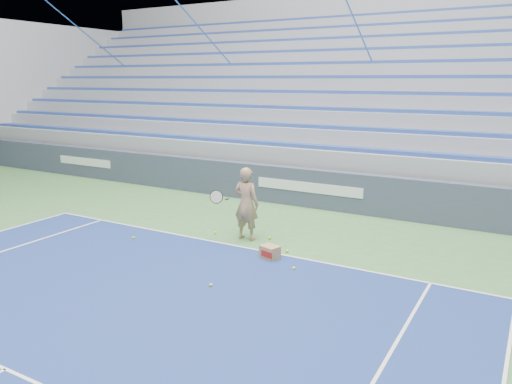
% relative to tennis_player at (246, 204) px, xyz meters
% --- Properties ---
extents(sponsor_barrier, '(30.00, 0.32, 1.10)m').
position_rel_tennis_player_xyz_m(sponsor_barrier, '(0.07, 3.45, -0.29)').
color(sponsor_barrier, '#374055').
rests_on(sponsor_barrier, ground).
extents(bleachers, '(31.00, 9.15, 7.30)m').
position_rel_tennis_player_xyz_m(bleachers, '(0.07, 9.17, 1.52)').
color(bleachers, '#92959B').
rests_on(bleachers, ground).
extents(tennis_player, '(0.91, 0.82, 1.67)m').
position_rel_tennis_player_xyz_m(tennis_player, '(0.00, 0.00, 0.00)').
color(tennis_player, tan).
rests_on(tennis_player, ground).
extents(ball_box, '(0.43, 0.37, 0.27)m').
position_rel_tennis_player_xyz_m(ball_box, '(1.08, -0.86, -0.70)').
color(ball_box, '#A5804F').
rests_on(ball_box, ground).
extents(tennis_ball_0, '(0.07, 0.07, 0.07)m').
position_rel_tennis_player_xyz_m(tennis_ball_0, '(0.84, -2.62, -0.80)').
color(tennis_ball_0, '#BCE72F').
rests_on(tennis_ball_0, ground).
extents(tennis_ball_1, '(0.07, 0.07, 0.07)m').
position_rel_tennis_player_xyz_m(tennis_ball_1, '(-0.82, -0.05, -0.80)').
color(tennis_ball_1, '#BCE72F').
rests_on(tennis_ball_1, ground).
extents(tennis_ball_2, '(0.07, 0.07, 0.07)m').
position_rel_tennis_player_xyz_m(tennis_ball_2, '(0.48, 0.24, -0.80)').
color(tennis_ball_2, '#BCE72F').
rests_on(tennis_ball_2, ground).
extents(tennis_ball_3, '(0.07, 0.07, 0.07)m').
position_rel_tennis_player_xyz_m(tennis_ball_3, '(1.77, -1.17, -0.80)').
color(tennis_ball_3, '#BCE72F').
rests_on(tennis_ball_3, ground).
extents(tennis_ball_4, '(0.07, 0.07, 0.07)m').
position_rel_tennis_player_xyz_m(tennis_ball_4, '(1.22, -0.35, -0.80)').
color(tennis_ball_4, '#BCE72F').
rests_on(tennis_ball_4, ground).
extents(tennis_ball_5, '(0.07, 0.07, 0.07)m').
position_rel_tennis_player_xyz_m(tennis_ball_5, '(-2.23, -1.29, -0.80)').
color(tennis_ball_5, '#BCE72F').
rests_on(tennis_ball_5, ground).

